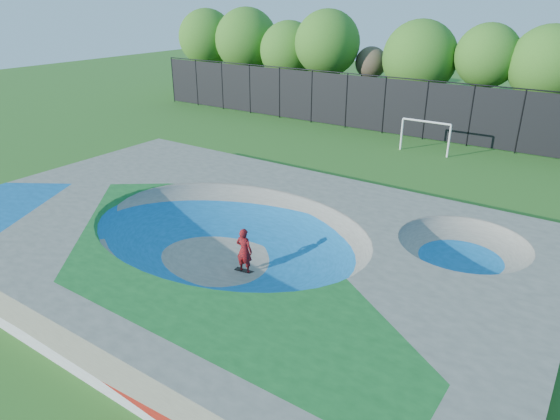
# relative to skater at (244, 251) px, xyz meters

# --- Properties ---
(ground) EXTENTS (120.00, 120.00, 0.00)m
(ground) POSITION_rel_skater_xyz_m (-0.99, 0.26, -0.86)
(ground) COLOR #275E1A
(ground) RESTS_ON ground
(skate_deck) EXTENTS (22.00, 14.00, 1.50)m
(skate_deck) POSITION_rel_skater_xyz_m (-0.99, 0.26, -0.11)
(skate_deck) COLOR gray
(skate_deck) RESTS_ON ground
(skater) EXTENTS (0.66, 0.47, 1.71)m
(skater) POSITION_rel_skater_xyz_m (0.00, 0.00, 0.00)
(skater) COLOR red
(skater) RESTS_ON ground
(skateboard) EXTENTS (0.80, 0.28, 0.05)m
(skateboard) POSITION_rel_skater_xyz_m (0.00, 0.00, -0.83)
(skateboard) COLOR black
(skateboard) RESTS_ON ground
(soccer_goal) EXTENTS (3.15, 0.12, 2.08)m
(soccer_goal) POSITION_rel_skater_xyz_m (0.20, 18.05, 0.59)
(soccer_goal) COLOR white
(soccer_goal) RESTS_ON ground
(fence) EXTENTS (48.09, 0.09, 4.04)m
(fence) POSITION_rel_skater_xyz_m (-0.99, 21.26, 1.24)
(fence) COLOR black
(fence) RESTS_ON ground
(treeline) EXTENTS (53.09, 7.05, 8.30)m
(treeline) POSITION_rel_skater_xyz_m (-2.43, 26.48, 4.14)
(treeline) COLOR #4A3325
(treeline) RESTS_ON ground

